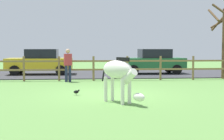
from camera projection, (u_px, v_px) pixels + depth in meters
ground_plane at (110, 94)px, 12.07m from camera, size 60.00×60.00×0.00m
parking_asphalt at (98, 73)px, 21.31m from camera, size 28.00×7.40×0.05m
paddock_fence at (94, 67)px, 16.95m from camera, size 21.27×0.11×1.26m
zebra at (119, 73)px, 10.06m from camera, size 1.30×1.66×1.41m
crow_on_grass at (76, 92)px, 11.75m from camera, size 0.22×0.10×0.20m
parked_car_yellow at (40, 61)px, 20.31m from camera, size 4.03×1.94×1.56m
parked_car_green at (153, 61)px, 20.87m from camera, size 4.05×1.97×1.56m
visitor_near_fence at (68, 64)px, 16.25m from camera, size 0.41×0.31×1.64m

